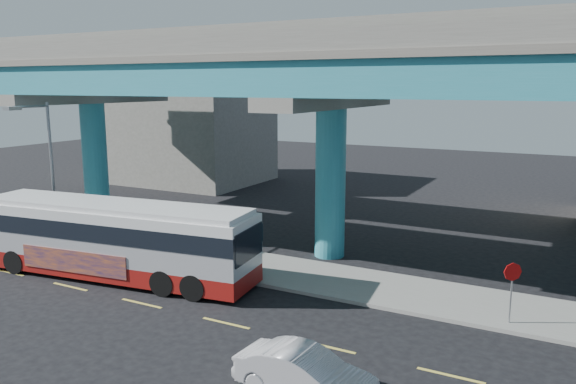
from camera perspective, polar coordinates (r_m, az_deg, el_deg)
The scene contains 10 objects.
ground at distance 21.20m, azimuth -5.84°, elevation -12.83°, with size 120.00×120.00×0.00m, color black.
sidewalk at distance 25.61m, azimuth 1.05°, elevation -8.36°, with size 70.00×4.00×0.15m, color gray.
lane_markings at distance 20.97m, azimuth -6.31°, elevation -13.10°, with size 58.00×0.12×0.01m.
viaduct at distance 27.46m, azimuth 4.59°, elevation 12.15°, with size 52.00×12.40×11.70m.
building_concrete at distance 50.77m, azimuth -9.80°, elevation 6.15°, with size 12.00×10.00×9.00m, color gray.
transit_bus at distance 26.14m, azimuth -17.22°, elevation -4.36°, with size 13.45×4.43×3.39m.
sedan at distance 16.23m, azimuth 1.75°, elevation -17.97°, with size 4.14×1.69×1.33m, color #B3B3B8.
parked_car at distance 37.54m, azimuth -25.32°, elevation -1.98°, with size 4.15×1.73×1.40m, color #29292D.
street_lamp at distance 31.70m, azimuth -23.73°, elevation 3.63°, with size 0.50×2.45×7.47m.
stop_sign at distance 21.45m, azimuth 21.81°, elevation -8.34°, with size 0.56×0.42×2.23m.
Camera 1 is at (10.88, -16.10, 8.48)m, focal length 35.00 mm.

